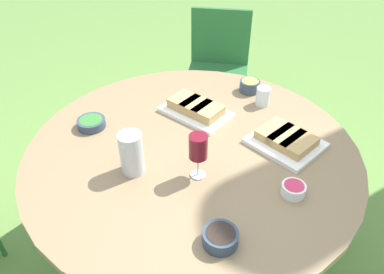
{
  "coord_description": "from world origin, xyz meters",
  "views": [
    {
      "loc": [
        1.17,
        0.49,
        1.79
      ],
      "look_at": [
        0.0,
        0.0,
        0.81
      ],
      "focal_mm": 35.0,
      "sensor_mm": 36.0,
      "label": 1
    }
  ],
  "objects": [
    {
      "name": "bowl_olives",
      "position": [
        0.42,
        0.28,
        0.78
      ],
      "size": [
        0.12,
        0.12,
        0.05
      ],
      "color": "#334256",
      "rests_on": "dining_table"
    },
    {
      "name": "ground_plane",
      "position": [
        0.0,
        0.0,
        0.0
      ],
      "size": [
        40.0,
        40.0,
        0.0
      ],
      "primitive_type": "plane",
      "color": "#668E42"
    },
    {
      "name": "water_pitcher",
      "position": [
        0.23,
        -0.16,
        0.84
      ],
      "size": [
        0.1,
        0.09,
        0.18
      ],
      "color": "silver",
      "rests_on": "dining_table"
    },
    {
      "name": "bowl_dip_red",
      "position": [
        0.1,
        0.46,
        0.78
      ],
      "size": [
        0.09,
        0.09,
        0.04
      ],
      "color": "white",
      "rests_on": "dining_table"
    },
    {
      "name": "chair_far_back",
      "position": [
        -1.27,
        -0.32,
        0.52
      ],
      "size": [
        0.52,
        0.53,
        0.89
      ],
      "color": "#2D6B38",
      "rests_on": "ground_plane"
    },
    {
      "name": "platter_charcuterie",
      "position": [
        -0.18,
        0.37,
        0.78
      ],
      "size": [
        0.35,
        0.37,
        0.06
      ],
      "color": "white",
      "rests_on": "dining_table"
    },
    {
      "name": "wine_glass",
      "position": [
        0.15,
        0.09,
        0.89
      ],
      "size": [
        0.07,
        0.07,
        0.2
      ],
      "color": "silver",
      "rests_on": "dining_table"
    },
    {
      "name": "bowl_salad",
      "position": [
        0.04,
        -0.5,
        0.77
      ],
      "size": [
        0.13,
        0.13,
        0.04
      ],
      "color": "#334256",
      "rests_on": "dining_table"
    },
    {
      "name": "bowl_fries",
      "position": [
        -0.57,
        0.1,
        0.79
      ],
      "size": [
        0.11,
        0.11,
        0.06
      ],
      "color": "#334256",
      "rests_on": "dining_table"
    },
    {
      "name": "dining_table",
      "position": [
        0.0,
        0.0,
        0.65
      ],
      "size": [
        1.46,
        1.46,
        0.75
      ],
      "color": "#4C4C51",
      "rests_on": "ground_plane"
    },
    {
      "name": "cup_water_near",
      "position": [
        -0.47,
        0.19,
        0.8
      ],
      "size": [
        0.07,
        0.07,
        0.1
      ],
      "color": "silver",
      "rests_on": "dining_table"
    },
    {
      "name": "platter_bread_main",
      "position": [
        -0.25,
        -0.09,
        0.78
      ],
      "size": [
        0.29,
        0.37,
        0.07
      ],
      "color": "white",
      "rests_on": "dining_table"
    }
  ]
}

